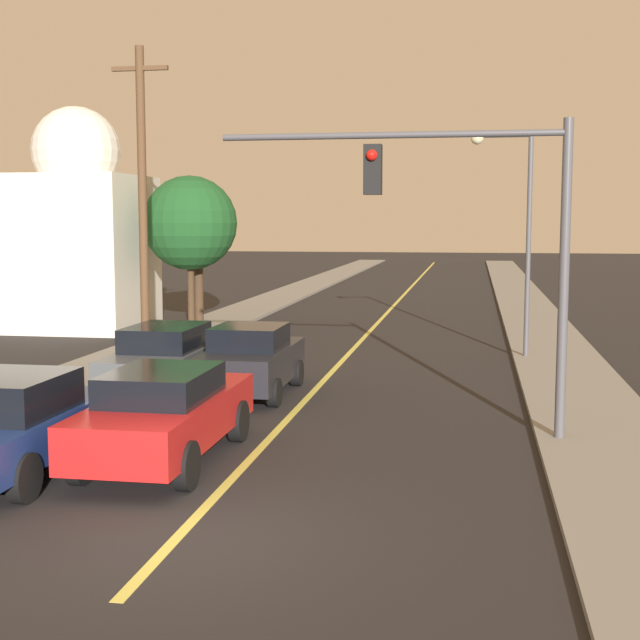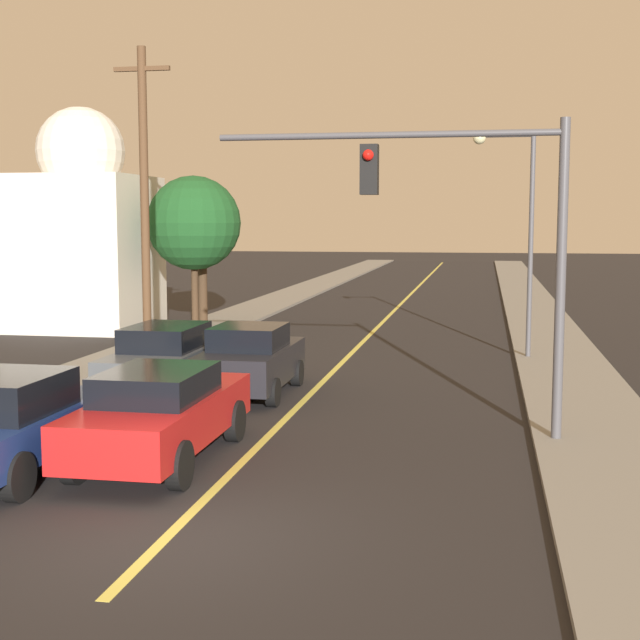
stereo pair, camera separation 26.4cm
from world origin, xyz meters
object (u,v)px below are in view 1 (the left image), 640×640
at_px(car_outer_lane_front, 14,423).
at_px(tree_left_far, 198,213).
at_px(streetlamp_right, 514,210).
at_px(utility_pole_left, 143,199).
at_px(car_outer_lane_second, 168,356).
at_px(traffic_signal_mast, 473,216).
at_px(domed_building_left, 79,231).
at_px(car_near_lane_front, 165,413).
at_px(tree_left_near, 190,223).
at_px(car_near_lane_second, 251,360).

height_order(car_outer_lane_front, tree_left_far, tree_left_far).
relative_size(streetlamp_right, utility_pole_left, 0.74).
distance_m(car_outer_lane_second, streetlamp_right, 10.75).
xyz_separation_m(traffic_signal_mast, domed_building_left, (-14.26, 14.56, -0.49)).
distance_m(car_near_lane_front, car_outer_lane_second, 6.51).
xyz_separation_m(car_outer_lane_second, streetlamp_right, (8.21, 6.00, 3.49)).
height_order(car_outer_lane_front, traffic_signal_mast, traffic_signal_mast).
bearing_deg(car_outer_lane_front, car_outer_lane_second, 90.00).
xyz_separation_m(car_outer_lane_second, tree_left_near, (-2.85, 10.56, 3.10)).
bearing_deg(traffic_signal_mast, car_outer_lane_front, -153.99).
bearing_deg(car_outer_lane_front, car_near_lane_front, 26.89).
distance_m(car_outer_lane_second, tree_left_far, 12.18).
relative_size(streetlamp_right, tree_left_near, 1.17).
bearing_deg(car_near_lane_front, tree_left_far, 105.72).
relative_size(car_near_lane_front, car_near_lane_second, 1.20).
xyz_separation_m(traffic_signal_mast, utility_pole_left, (-9.04, 7.43, 0.51)).
bearing_deg(traffic_signal_mast, car_near_lane_front, -154.37).
distance_m(streetlamp_right, utility_pole_left, 10.44).
distance_m(car_near_lane_front, tree_left_far, 18.49).
bearing_deg(car_near_lane_front, utility_pole_left, 112.53).
relative_size(utility_pole_left, tree_left_near, 1.58).
xyz_separation_m(car_outer_lane_front, domed_building_left, (-7.17, 18.02, 2.76)).
height_order(car_outer_lane_front, utility_pole_left, utility_pole_left).
distance_m(utility_pole_left, tree_left_far, 7.74).
xyz_separation_m(car_near_lane_second, streetlamp_right, (6.09, 6.36, 3.46)).
bearing_deg(car_outer_lane_second, tree_left_near, 105.10).
bearing_deg(domed_building_left, car_outer_lane_second, -56.36).
relative_size(car_near_lane_second, tree_left_near, 0.74).
bearing_deg(car_near_lane_second, car_outer_lane_front, -107.16).
bearing_deg(tree_left_far, car_near_lane_second, -67.18).
xyz_separation_m(car_outer_lane_second, utility_pole_left, (-1.95, 3.66, 3.79)).
height_order(car_near_lane_second, car_outer_lane_second, car_near_lane_second).
height_order(streetlamp_right, domed_building_left, domed_building_left).
bearing_deg(car_near_lane_second, tree_left_far, 112.82).
height_order(utility_pole_left, tree_left_far, utility_pole_left).
bearing_deg(tree_left_near, car_outer_lane_front, -80.90).
distance_m(car_outer_lane_second, traffic_signal_mast, 8.68).
xyz_separation_m(car_near_lane_front, car_near_lane_second, (0.00, 5.79, -0.02)).
xyz_separation_m(traffic_signal_mast, tree_left_near, (-9.94, 14.33, -0.18)).
relative_size(tree_left_far, domed_building_left, 0.67).
bearing_deg(tree_left_near, traffic_signal_mast, -55.26).
bearing_deg(car_outer_lane_second, car_near_lane_front, -70.99).
xyz_separation_m(car_outer_lane_front, tree_left_near, (-2.85, 17.79, 3.06)).
bearing_deg(tree_left_near, car_near_lane_second, -65.53).
bearing_deg(domed_building_left, utility_pole_left, -53.75).
distance_m(car_outer_lane_front, streetlamp_right, 15.95).
bearing_deg(streetlamp_right, domed_building_left, 162.74).
height_order(car_near_lane_front, car_near_lane_second, car_near_lane_second).
xyz_separation_m(car_outer_lane_front, tree_left_far, (-2.80, 18.57, 3.42)).
height_order(car_outer_lane_front, car_outer_lane_second, car_outer_lane_front).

